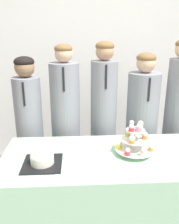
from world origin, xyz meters
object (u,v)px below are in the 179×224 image
Objects in this scene: student_4 at (176,121)px; cake_knife at (56,174)px; cupcake_stand at (135,140)px; student_1 at (66,127)px; student_2 at (103,124)px; student_3 at (141,129)px; student_0 at (30,131)px; round_cake at (42,158)px.

cake_knife is at bearing -143.55° from student_4.
cupcake_stand is (0.59, 0.25, 0.12)m from cake_knife.
cupcake_stand is at bearing -48.02° from student_1.
cupcake_stand is at bearing -133.63° from student_4.
cake_knife is 0.12× the size of student_2.
student_0 is at bearing -180.00° from student_3.
student_2 reaches higher than cupcake_stand.
student_2 is at bearing -180.00° from student_3.
student_1 is 0.78m from student_3.
cupcake_stand is 0.85m from student_4.
student_4 reaches higher than student_1.
round_cake is at bearing -141.63° from student_3.
student_0 is (-0.33, 0.87, -0.04)m from cake_knife.
cake_knife is 0.13× the size of student_3.
student_1 reaches higher than cupcake_stand.
student_4 is at bearing 46.37° from cupcake_stand.
student_2 reaches higher than student_1.
cupcake_stand is 0.19× the size of student_4.
student_0 is (-0.92, 0.62, -0.16)m from cupcake_stand.
student_0 reaches higher than round_cake.
cupcake_stand is 0.19× the size of student_2.
student_2 is at bearing 54.28° from round_cake.
round_cake is 0.18m from cake_knife.
round_cake is 0.77m from student_0.
cake_knife is at bearing -156.81° from cupcake_stand.
student_1 is at bearing 79.00° from round_cake.
cake_knife is 0.13× the size of student_0.
student_2 is 0.76m from student_4.
round_cake is 1.47× the size of cake_knife.
student_2 is at bearing 106.61° from cake_knife.
student_0 reaches higher than cupcake_stand.
student_3 is at bearing 89.10° from cake_knife.
cake_knife is 0.93m from student_0.
student_3 is (0.40, 0.00, -0.07)m from student_2.
student_2 is 0.40m from student_3.
student_3 is at bearing 38.37° from round_cake.
cake_knife is (0.11, -0.14, -0.05)m from round_cake.
student_2 is (0.38, -0.00, 0.03)m from student_1.
round_cake is 0.18× the size of student_4.
student_0 is 0.90× the size of student_4.
student_0 is at bearing -180.00° from student_4.
cupcake_stand reaches higher than round_cake.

